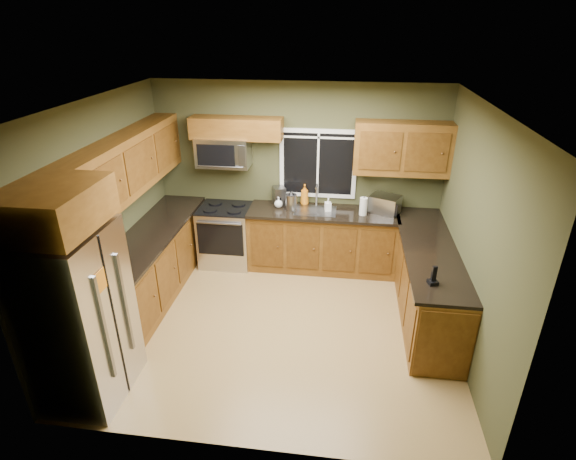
% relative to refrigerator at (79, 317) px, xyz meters
% --- Properties ---
extents(floor, '(4.20, 4.20, 0.00)m').
position_rel_refrigerator_xyz_m(floor, '(1.74, 1.30, -0.90)').
color(floor, olive).
rests_on(floor, ground).
extents(ceiling, '(4.20, 4.20, 0.00)m').
position_rel_refrigerator_xyz_m(ceiling, '(1.74, 1.30, 1.80)').
color(ceiling, white).
rests_on(ceiling, back_wall).
extents(back_wall, '(4.20, 0.00, 4.20)m').
position_rel_refrigerator_xyz_m(back_wall, '(1.74, 3.10, 0.45)').
color(back_wall, '#3C3D22').
rests_on(back_wall, ground).
extents(front_wall, '(4.20, 0.00, 4.20)m').
position_rel_refrigerator_xyz_m(front_wall, '(1.74, -0.50, 0.45)').
color(front_wall, '#3C3D22').
rests_on(front_wall, ground).
extents(left_wall, '(0.00, 3.60, 3.60)m').
position_rel_refrigerator_xyz_m(left_wall, '(-0.36, 1.30, 0.45)').
color(left_wall, '#3C3D22').
rests_on(left_wall, ground).
extents(right_wall, '(0.00, 3.60, 3.60)m').
position_rel_refrigerator_xyz_m(right_wall, '(3.84, 1.30, 0.45)').
color(right_wall, '#3C3D22').
rests_on(right_wall, ground).
extents(window, '(1.12, 0.03, 1.02)m').
position_rel_refrigerator_xyz_m(window, '(2.04, 3.08, 0.65)').
color(window, white).
rests_on(window, back_wall).
extents(base_cabinets_left, '(0.60, 2.65, 0.90)m').
position_rel_refrigerator_xyz_m(base_cabinets_left, '(-0.06, 1.78, -0.45)').
color(base_cabinets_left, brown).
rests_on(base_cabinets_left, ground).
extents(countertop_left, '(0.65, 2.65, 0.04)m').
position_rel_refrigerator_xyz_m(countertop_left, '(-0.04, 1.78, 0.02)').
color(countertop_left, black).
rests_on(countertop_left, base_cabinets_left).
extents(base_cabinets_back, '(2.17, 0.60, 0.90)m').
position_rel_refrigerator_xyz_m(base_cabinets_back, '(2.15, 2.80, -0.45)').
color(base_cabinets_back, brown).
rests_on(base_cabinets_back, ground).
extents(countertop_back, '(2.17, 0.65, 0.04)m').
position_rel_refrigerator_xyz_m(countertop_back, '(2.15, 2.78, 0.02)').
color(countertop_back, black).
rests_on(countertop_back, base_cabinets_back).
extents(base_cabinets_peninsula, '(0.60, 2.52, 0.90)m').
position_rel_refrigerator_xyz_m(base_cabinets_peninsula, '(3.54, 1.84, -0.45)').
color(base_cabinets_peninsula, brown).
rests_on(base_cabinets_peninsula, ground).
extents(countertop_peninsula, '(0.65, 2.50, 0.04)m').
position_rel_refrigerator_xyz_m(countertop_peninsula, '(3.51, 1.85, 0.02)').
color(countertop_peninsula, black).
rests_on(countertop_peninsula, base_cabinets_peninsula).
extents(upper_cabinets_left, '(0.33, 2.65, 0.72)m').
position_rel_refrigerator_xyz_m(upper_cabinets_left, '(-0.20, 1.78, 0.96)').
color(upper_cabinets_left, brown).
rests_on(upper_cabinets_left, left_wall).
extents(upper_cabinets_back_left, '(1.30, 0.33, 0.30)m').
position_rel_refrigerator_xyz_m(upper_cabinets_back_left, '(0.89, 2.94, 1.17)').
color(upper_cabinets_back_left, brown).
rests_on(upper_cabinets_back_left, back_wall).
extents(upper_cabinets_back_right, '(1.30, 0.33, 0.72)m').
position_rel_refrigerator_xyz_m(upper_cabinets_back_right, '(3.19, 2.94, 0.96)').
color(upper_cabinets_back_right, brown).
rests_on(upper_cabinets_back_right, back_wall).
extents(upper_cabinet_over_fridge, '(0.72, 0.90, 0.38)m').
position_rel_refrigerator_xyz_m(upper_cabinet_over_fridge, '(-0.00, 0.00, 1.13)').
color(upper_cabinet_over_fridge, brown).
rests_on(upper_cabinet_over_fridge, left_wall).
extents(refrigerator, '(0.74, 0.90, 1.80)m').
position_rel_refrigerator_xyz_m(refrigerator, '(0.00, 0.00, 0.00)').
color(refrigerator, '#B7B7BC').
rests_on(refrigerator, ground).
extents(range, '(0.76, 0.69, 0.94)m').
position_rel_refrigerator_xyz_m(range, '(0.69, 2.77, -0.43)').
color(range, '#B7B7BC').
rests_on(range, ground).
extents(microwave, '(0.76, 0.41, 0.42)m').
position_rel_refrigerator_xyz_m(microwave, '(0.69, 2.91, 0.83)').
color(microwave, '#B7B7BC').
rests_on(microwave, back_wall).
extents(sink, '(0.60, 0.42, 0.36)m').
position_rel_refrigerator_xyz_m(sink, '(2.04, 2.79, 0.05)').
color(sink, slate).
rests_on(sink, countertop_back).
extents(toaster_oven, '(0.49, 0.45, 0.25)m').
position_rel_refrigerator_xyz_m(toaster_oven, '(3.02, 2.85, 0.17)').
color(toaster_oven, '#B7B7BC').
rests_on(toaster_oven, countertop_back).
extents(coffee_maker, '(0.23, 0.27, 0.27)m').
position_rel_refrigerator_xyz_m(coffee_maker, '(1.48, 2.94, 0.17)').
color(coffee_maker, slate).
rests_on(coffee_maker, countertop_back).
extents(kettle, '(0.21, 0.21, 0.29)m').
position_rel_refrigerator_xyz_m(kettle, '(1.69, 2.76, 0.17)').
color(kettle, '#B7B7BC').
rests_on(kettle, countertop_back).
extents(paper_towel_roll, '(0.14, 0.14, 0.28)m').
position_rel_refrigerator_xyz_m(paper_towel_roll, '(2.72, 2.73, 0.17)').
color(paper_towel_roll, white).
rests_on(paper_towel_roll, countertop_back).
extents(soap_bottle_a, '(0.13, 0.13, 0.31)m').
position_rel_refrigerator_xyz_m(soap_bottle_a, '(1.86, 3.00, 0.20)').
color(soap_bottle_a, orange).
rests_on(soap_bottle_a, countertop_back).
extents(soap_bottle_b, '(0.11, 0.11, 0.19)m').
position_rel_refrigerator_xyz_m(soap_bottle_b, '(2.22, 2.80, 0.14)').
color(soap_bottle_b, white).
rests_on(soap_bottle_b, countertop_back).
extents(soap_bottle_c, '(0.16, 0.16, 0.16)m').
position_rel_refrigerator_xyz_m(soap_bottle_c, '(1.49, 2.84, 0.12)').
color(soap_bottle_c, white).
rests_on(soap_bottle_c, countertop_back).
extents(cordless_phone, '(0.12, 0.12, 0.21)m').
position_rel_refrigerator_xyz_m(cordless_phone, '(3.41, 0.98, 0.10)').
color(cordless_phone, black).
rests_on(cordless_phone, countertop_peninsula).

